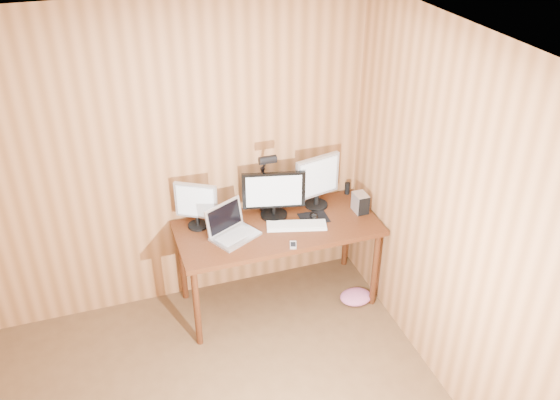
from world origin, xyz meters
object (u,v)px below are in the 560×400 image
monitor_left (196,204)px  monitor_right (317,180)px  desk_lamp (265,175)px  phone (293,245)px  hard_drive (360,203)px  mouse (314,216)px  desk (275,234)px  laptop (231,228)px  monitor_center (274,194)px  speaker (347,188)px  keyboard (297,225)px

monitor_left → monitor_right: bearing=30.5°
monitor_left → desk_lamp: 0.59m
phone → desk_lamp: desk_lamp is taller
hard_drive → phone: 0.75m
hard_drive → phone: hard_drive is taller
mouse → desk: bearing=-173.2°
mouse → phone: bearing=-117.5°
desk → monitor_left: bearing=168.1°
monitor_right → laptop: bearing=-179.3°
monitor_center → monitor_right: (0.38, 0.04, 0.04)m
laptop → speaker: size_ratio=3.99×
monitor_right → mouse: monitor_right is taller
monitor_center → desk_lamp: desk_lamp is taller
hard_drive → desk_lamp: size_ratio=0.27×
keyboard → speaker: speaker is taller
monitor_left → laptop: 0.33m
mouse → speaker: size_ratio=0.97×
mouse → phone: size_ratio=0.98×
laptop → speaker: laptop is taller
desk → speaker: (0.73, 0.22, 0.18)m
desk → laptop: (-0.38, -0.07, 0.18)m
monitor_right → desk_lamp: 0.46m
desk → hard_drive: 0.74m
monitor_center → desk_lamp: size_ratio=0.83×
mouse → laptop: bearing=-162.7°
laptop → desk_lamp: (0.35, 0.20, 0.31)m
keyboard → desk_lamp: bearing=140.1°
keyboard → speaker: bearing=46.1°
desk → monitor_center: size_ratio=3.22×
laptop → mouse: laptop is taller
monitor_right → keyboard: 0.43m
monitor_center → desk_lamp: bearing=155.6°
monitor_left → laptop: (0.22, -0.20, -0.14)m
mouse → desk_lamp: (-0.35, 0.17, 0.35)m
monitor_center → phone: (0.01, -0.45, -0.20)m
desk_lamp → desk: bearing=-90.5°
laptop → speaker: (1.11, 0.30, -0.01)m
mouse → desk_lamp: size_ratio=0.17×
mouse → phone: mouse is taller
desk → monitor_center: monitor_center is taller
monitor_right → laptop: (-0.79, -0.19, -0.18)m
laptop → desk_lamp: size_ratio=0.72×
desk_lamp → keyboard: bearing=-71.7°
monitor_right → laptop: monitor_right is taller
desk → keyboard: 0.23m
desk → keyboard: keyboard is taller
monitor_right → laptop: 0.83m
desk → phone: phone is taller
mouse → monitor_right: bearing=77.6°
desk → monitor_left: monitor_left is taller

